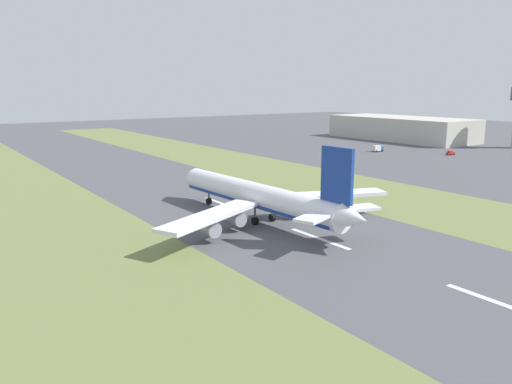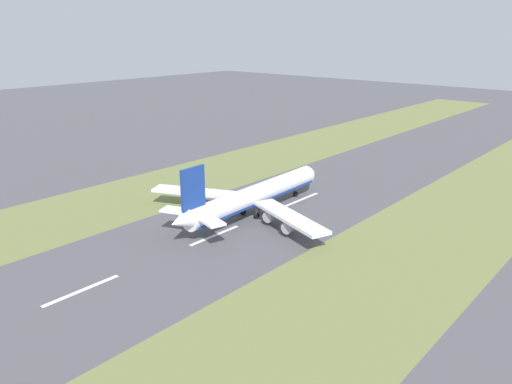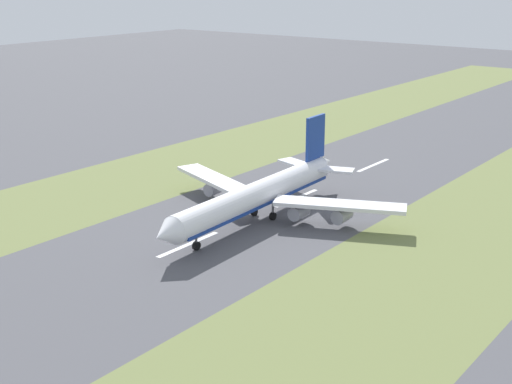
# 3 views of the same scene
# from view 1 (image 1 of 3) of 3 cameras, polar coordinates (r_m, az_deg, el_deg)

# --- Properties ---
(ground_plane) EXTENTS (800.00, 800.00, 0.00)m
(ground_plane) POSITION_cam_1_polar(r_m,az_deg,el_deg) (120.10, 1.72, -3.35)
(ground_plane) COLOR #4C4C51
(grass_median_west) EXTENTS (40.00, 600.00, 0.01)m
(grass_median_west) POSITION_cam_1_polar(r_m,az_deg,el_deg) (101.00, -19.38, -7.00)
(grass_median_west) COLOR olive
(grass_median_west) RESTS_ON ground
(grass_median_east) EXTENTS (40.00, 600.00, 0.01)m
(grass_median_east) POSITION_cam_1_polar(r_m,az_deg,el_deg) (150.66, 15.57, -0.65)
(grass_median_east) COLOR olive
(grass_median_east) RESTS_ON ground
(centreline_dash_near) EXTENTS (1.20, 18.00, 0.01)m
(centreline_dash_near) POSITION_cam_1_polar(r_m,az_deg,el_deg) (84.08, 26.27, -11.41)
(centreline_dash_near) COLOR silver
(centreline_dash_near) RESTS_ON ground
(centreline_dash_mid) EXTENTS (1.20, 18.00, 0.01)m
(centreline_dash_mid) POSITION_cam_1_polar(r_m,az_deg,el_deg) (107.29, 7.27, -5.30)
(centreline_dash_mid) COLOR silver
(centreline_dash_mid) RESTS_ON ground
(centreline_dash_far) EXTENTS (1.20, 18.00, 0.01)m
(centreline_dash_far) POSITION_cam_1_polar(r_m,az_deg,el_deg) (138.39, -3.91, -1.32)
(centreline_dash_far) COLOR silver
(centreline_dash_far) RESTS_ON ground
(airplane_main_jet) EXTENTS (64.07, 67.18, 20.20)m
(airplane_main_jet) POSITION_cam_1_polar(r_m,az_deg,el_deg) (117.89, 0.56, -0.62)
(airplane_main_jet) COLOR white
(airplane_main_jet) RESTS_ON ground
(terminal_building) EXTENTS (36.00, 88.84, 13.75)m
(terminal_building) POSITION_cam_1_polar(r_m,az_deg,el_deg) (322.27, 16.22, 7.00)
(terminal_building) COLOR #BCB7A8
(terminal_building) RESTS_ON ground
(service_truck) EXTENTS (6.09, 2.77, 3.10)m
(service_truck) POSITION_cam_1_polar(r_m,az_deg,el_deg) (257.69, 13.74, 4.86)
(service_truck) COLOR #1E51B2
(service_truck) RESTS_ON ground
(apron_car) EXTENTS (4.60, 2.50, 2.03)m
(apron_car) POSITION_cam_1_polar(r_m,az_deg,el_deg) (255.64, 21.34, 4.19)
(apron_car) COLOR #B2231E
(apron_car) RESTS_ON ground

